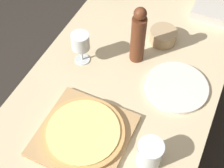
{
  "coord_description": "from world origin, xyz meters",
  "views": [
    {
      "loc": [
        0.29,
        -0.71,
        1.74
      ],
      "look_at": [
        -0.02,
        -0.06,
        0.79
      ],
      "focal_mm": 50.0,
      "sensor_mm": 36.0,
      "label": 1
    }
  ],
  "objects_px": {
    "pizza": "(83,132)",
    "small_bowl": "(163,36)",
    "wine_glass": "(80,43)",
    "pepper_mill": "(137,36)"
  },
  "relations": [
    {
      "from": "pepper_mill",
      "to": "small_bowl",
      "type": "bearing_deg",
      "value": 63.74
    },
    {
      "from": "small_bowl",
      "to": "pizza",
      "type": "bearing_deg",
      "value": -99.33
    },
    {
      "from": "pizza",
      "to": "wine_glass",
      "type": "relative_size",
      "value": 2.01
    },
    {
      "from": "pizza",
      "to": "small_bowl",
      "type": "relative_size",
      "value": 2.45
    },
    {
      "from": "pizza",
      "to": "small_bowl",
      "type": "xyz_separation_m",
      "value": [
        0.09,
        0.57,
        0.0
      ]
    },
    {
      "from": "pepper_mill",
      "to": "small_bowl",
      "type": "distance_m",
      "value": 0.19
    },
    {
      "from": "pepper_mill",
      "to": "wine_glass",
      "type": "height_order",
      "value": "pepper_mill"
    },
    {
      "from": "pizza",
      "to": "small_bowl",
      "type": "height_order",
      "value": "small_bowl"
    },
    {
      "from": "pizza",
      "to": "wine_glass",
      "type": "distance_m",
      "value": 0.37
    },
    {
      "from": "wine_glass",
      "to": "pizza",
      "type": "bearing_deg",
      "value": -60.93
    }
  ]
}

